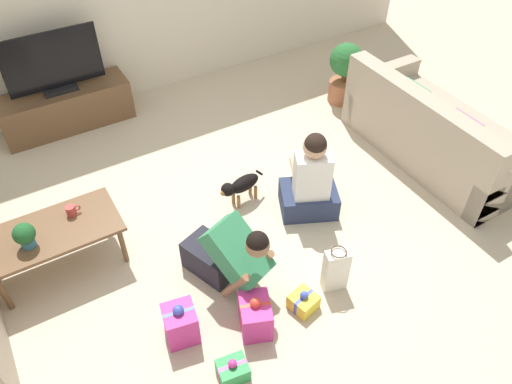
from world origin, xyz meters
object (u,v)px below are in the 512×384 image
object	(u,v)px
tv_console	(66,108)
gift_box_d	(181,323)
potted_plant_corner_right	(345,71)
gift_box_c	(233,370)
gift_bag_a	(336,270)
tabletop_plant	(25,235)
person_kneeling	(228,254)
dog	(240,186)
mug	(71,210)
gift_box_a	(255,316)
tv	(53,66)
sofa_right	(435,133)
gift_box_b	(303,302)
person_sitting	(311,183)
coffee_table	(52,234)

from	to	relation	value
tv_console	gift_box_d	xyz separation A→B (m)	(-0.01, -3.16, -0.07)
potted_plant_corner_right	gift_box_c	size ratio (longest dim) A/B	3.17
gift_bag_a	tabletop_plant	world-z (taller)	tabletop_plant
person_kneeling	dog	size ratio (longest dim) A/B	1.68
person_kneeling	mug	xyz separation A→B (m)	(-0.94, 0.96, 0.14)
gift_box_a	mug	world-z (taller)	mug
gift_bag_a	tv	bearing A→B (deg)	110.40
gift_box_a	tabletop_plant	size ratio (longest dim) A/B	1.61
dog	gift_box_d	size ratio (longest dim) A/B	1.34
sofa_right	gift_box_b	distance (m)	2.44
tv	person_sitting	world-z (taller)	tv
gift_box_a	gift_box_c	xyz separation A→B (m)	(-0.34, -0.26, -0.08)
coffee_table	tabletop_plant	distance (m)	0.26
potted_plant_corner_right	person_sitting	bearing A→B (deg)	-136.54
person_sitting	gift_box_b	bearing A→B (deg)	77.97
tv	dog	bearing A→B (deg)	-63.15
gift_box_a	mug	distance (m)	1.74
tv_console	person_kneeling	size ratio (longest dim) A/B	1.69
gift_box_b	sofa_right	bearing A→B (deg)	21.88
gift_box_c	gift_box_d	bearing A→B (deg)	110.59
person_sitting	gift_box_d	bearing A→B (deg)	46.21
potted_plant_corner_right	gift_box_c	bearing A→B (deg)	-139.15
tv_console	tabletop_plant	distance (m)	2.27
gift_box_b	gift_box_d	world-z (taller)	gift_box_d
tv_console	mug	xyz separation A→B (m)	(-0.41, -1.93, 0.25)
tv	gift_bag_a	world-z (taller)	tv
potted_plant_corner_right	person_sitting	xyz separation A→B (m)	(-1.45, -1.38, -0.06)
tv	gift_box_c	size ratio (longest dim) A/B	4.37
potted_plant_corner_right	person_kneeling	size ratio (longest dim) A/B	0.88
tv_console	tv	size ratio (longest dim) A/B	1.39
potted_plant_corner_right	gift_bag_a	world-z (taller)	potted_plant_corner_right
person_kneeling	gift_box_d	xyz separation A→B (m)	(-0.55, -0.27, -0.18)
potted_plant_corner_right	tabletop_plant	bearing A→B (deg)	-166.11
tv_console	tabletop_plant	xyz separation A→B (m)	(-0.79, -2.10, 0.33)
person_kneeling	gift_box_c	size ratio (longest dim) A/B	3.60
gift_box_a	mug	size ratio (longest dim) A/B	2.99
potted_plant_corner_right	gift_box_a	xyz separation A→B (m)	(-2.53, -2.22, -0.26)
sofa_right	gift_box_d	bearing A→B (deg)	101.53
gift_bag_a	mug	bearing A→B (deg)	139.21
sofa_right	person_sitting	size ratio (longest dim) A/B	2.18
tv_console	gift_box_a	world-z (taller)	tv_console
dog	tabletop_plant	world-z (taller)	tabletop_plant
potted_plant_corner_right	dog	bearing A→B (deg)	-153.84
tv_console	gift_bag_a	world-z (taller)	tv_console
tv	gift_box_b	distance (m)	3.60
tabletop_plant	gift_box_c	bearing A→B (deg)	-58.02
gift_box_a	potted_plant_corner_right	bearing A→B (deg)	41.24
coffee_table	person_kneeling	distance (m)	1.44
gift_box_d	mug	xyz separation A→B (m)	(-0.39, 1.23, 0.32)
dog	tv_console	bearing A→B (deg)	-162.87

